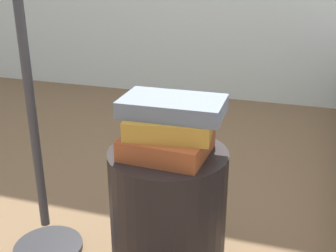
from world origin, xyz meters
TOP-DOWN VIEW (x-y plane):
  - side_table at (0.00, 0.00)m, footprint 0.35×0.35m
  - book_rust at (0.00, -0.01)m, footprint 0.24×0.21m
  - book_ochre at (0.01, 0.00)m, footprint 0.25×0.21m
  - book_slate at (0.01, 0.01)m, footprint 0.28×0.17m

SIDE VIEW (x-z plane):
  - side_table at x=0.00m, z-range 0.00..0.46m
  - book_rust at x=0.00m, z-range 0.46..0.52m
  - book_ochre at x=0.01m, z-range 0.52..0.57m
  - book_slate at x=0.01m, z-range 0.57..0.62m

